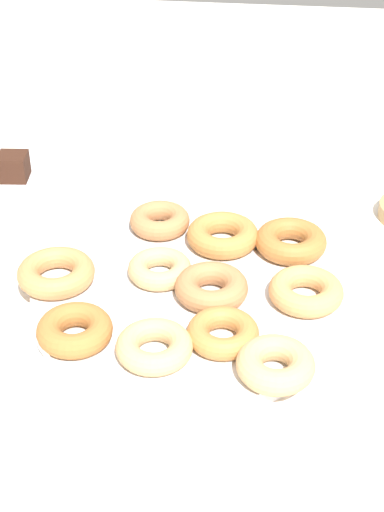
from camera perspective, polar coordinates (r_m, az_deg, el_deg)
name	(u,v)px	position (r m, az deg, el deg)	size (l,w,h in m)	color
ground_plane	(189,303)	(0.92, -0.23, -3.48)	(2.40, 2.40, 0.00)	white
donut_plate	(189,297)	(0.92, -0.23, -3.05)	(0.37, 0.37, 0.02)	silver
donut_0	(75,330)	(0.85, -8.57, -5.37)	(0.08, 0.08, 0.03)	#AD6B33
donut_1	(223,333)	(0.84, 2.27, -5.64)	(0.08, 0.08, 0.02)	#BC7A3D
donut_2	(223,235)	(0.99, 2.25, 1.54)	(0.09, 0.09, 0.03)	#BC7A3D
donut_3	(154,347)	(0.82, -2.77, -6.63)	(0.08, 0.08, 0.03)	tan
donut_4	(55,274)	(0.93, -9.95, -1.31)	(0.09, 0.09, 0.03)	#C6844C
donut_5	(306,291)	(0.90, 8.33, -2.56)	(0.09, 0.09, 0.03)	tan
donut_6	(211,287)	(0.90, 1.43, -2.30)	(0.09, 0.09, 0.03)	#B27547
donut_7	(160,269)	(0.93, -2.38, -0.93)	(0.08, 0.08, 0.02)	tan
donut_8	(160,220)	(1.02, -2.37, 2.61)	(0.08, 0.08, 0.03)	#B27547
donut_9	(276,365)	(0.80, 6.12, -7.90)	(0.08, 0.08, 0.03)	tan
donut_10	(291,241)	(0.98, 7.24, 1.09)	(0.09, 0.09, 0.03)	#AD6B33
brownie_far	(13,167)	(1.18, -12.92, 6.39)	(0.04, 0.04, 0.04)	#381E14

